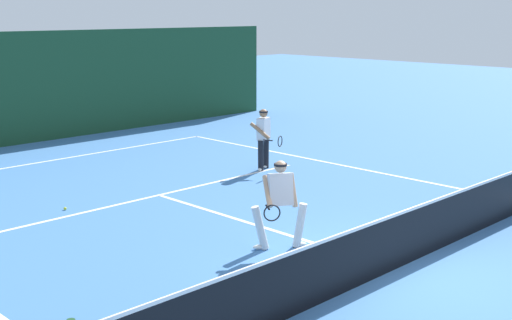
# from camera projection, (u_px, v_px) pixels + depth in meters

# --- Properties ---
(ground_plane) EXTENTS (80.00, 80.00, 0.00)m
(ground_plane) POSITION_uv_depth(u_px,v_px,m) (396.00, 269.00, 11.20)
(ground_plane) COLOR teal
(court_line_baseline_far) EXTENTS (10.85, 0.10, 0.01)m
(court_line_baseline_far) POSITION_uv_depth(u_px,v_px,m) (49.00, 161.00, 19.21)
(court_line_baseline_far) COLOR white
(court_line_baseline_far) RESTS_ON ground_plane
(court_line_service) EXTENTS (8.85, 0.10, 0.01)m
(court_line_service) POSITION_uv_depth(u_px,v_px,m) (159.00, 195.00, 15.65)
(court_line_service) COLOR white
(court_line_service) RESTS_ON ground_plane
(court_line_centre) EXTENTS (0.10, 6.40, 0.01)m
(court_line_centre) POSITION_uv_depth(u_px,v_px,m) (258.00, 226.00, 13.42)
(court_line_centre) COLOR white
(court_line_centre) RESTS_ON ground_plane
(tennis_net) EXTENTS (11.89, 0.09, 1.08)m
(tennis_net) POSITION_uv_depth(u_px,v_px,m) (397.00, 240.00, 11.09)
(tennis_net) COLOR #1E4723
(tennis_net) RESTS_ON ground_plane
(player_near) EXTENTS (1.14, 0.79, 1.61)m
(player_near) POSITION_uv_depth(u_px,v_px,m) (280.00, 201.00, 11.97)
(player_near) COLOR silver
(player_near) RESTS_ON ground_plane
(player_far) EXTENTS (0.71, 0.91, 1.62)m
(player_far) POSITION_uv_depth(u_px,v_px,m) (264.00, 136.00, 18.01)
(player_far) COLOR black
(player_far) RESTS_ON ground_plane
(tennis_ball) EXTENTS (0.07, 0.07, 0.07)m
(tennis_ball) POSITION_uv_depth(u_px,v_px,m) (65.00, 209.00, 14.48)
(tennis_ball) COLOR #D1E033
(tennis_ball) RESTS_ON ground_plane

